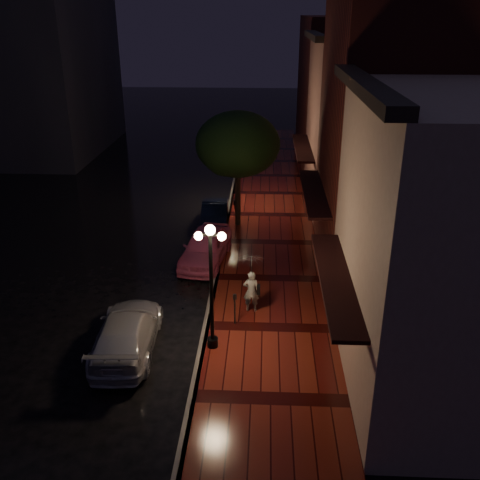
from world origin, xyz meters
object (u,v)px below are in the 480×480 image
at_px(streetlamp_near, 211,280).
at_px(streetlamp_far, 236,163).
at_px(street_tree, 238,146).
at_px(parking_meter, 235,306).
at_px(woman_with_umbrella, 251,275).
at_px(pink_car, 206,247).
at_px(silver_car, 127,332).
at_px(navy_car, 215,215).

bearing_deg(streetlamp_near, streetlamp_far, 90.00).
relative_size(streetlamp_near, street_tree, 0.74).
relative_size(streetlamp_near, streetlamp_far, 1.00).
bearing_deg(parking_meter, streetlamp_far, 68.64).
distance_m(streetlamp_far, woman_with_umbrella, 11.74).
bearing_deg(street_tree, pink_car, -105.76).
height_order(pink_car, silver_car, pink_car).
distance_m(streetlamp_near, parking_meter, 2.35).
distance_m(street_tree, woman_with_umbrella, 9.07).
xyz_separation_m(streetlamp_far, parking_meter, (0.65, -12.56, -1.74)).
xyz_separation_m(streetlamp_far, silver_car, (-2.80, -14.14, -1.92)).
bearing_deg(woman_with_umbrella, pink_car, -62.06).
bearing_deg(parking_meter, streetlamp_near, -138.69).
bearing_deg(streetlamp_near, pink_car, 98.06).
relative_size(streetlamp_far, silver_car, 0.92).
bearing_deg(silver_car, parking_meter, -158.57).
relative_size(streetlamp_near, pink_car, 0.99).
bearing_deg(streetlamp_far, navy_car, -107.97).
height_order(streetlamp_near, streetlamp_far, same).
distance_m(navy_car, parking_meter, 9.77).
xyz_separation_m(streetlamp_near, navy_car, (-0.95, 11.07, -1.98)).
height_order(streetlamp_far, silver_car, streetlamp_far).
xyz_separation_m(street_tree, silver_car, (-3.06, -11.13, -3.57)).
bearing_deg(streetlamp_near, woman_with_umbrella, 63.07).
height_order(navy_car, parking_meter, parking_meter).
xyz_separation_m(street_tree, woman_with_umbrella, (0.94, -8.63, -2.62)).
height_order(streetlamp_near, pink_car, streetlamp_near).
bearing_deg(navy_car, streetlamp_far, 69.62).
distance_m(streetlamp_near, streetlamp_far, 14.00).
bearing_deg(silver_car, woman_with_umbrella, -151.09).
bearing_deg(parking_meter, silver_car, -179.83).
height_order(street_tree, parking_meter, street_tree).
distance_m(street_tree, parking_meter, 10.15).
bearing_deg(streetlamp_near, street_tree, 88.65).
relative_size(street_tree, pink_car, 1.33).
bearing_deg(pink_car, street_tree, 81.98).
bearing_deg(streetlamp_near, navy_car, 94.90).
bearing_deg(pink_car, parking_meter, -65.38).
bearing_deg(pink_car, silver_car, -97.38).
distance_m(street_tree, pink_car, 5.66).
height_order(streetlamp_far, woman_with_umbrella, streetlamp_far).
height_order(streetlamp_near, street_tree, street_tree).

